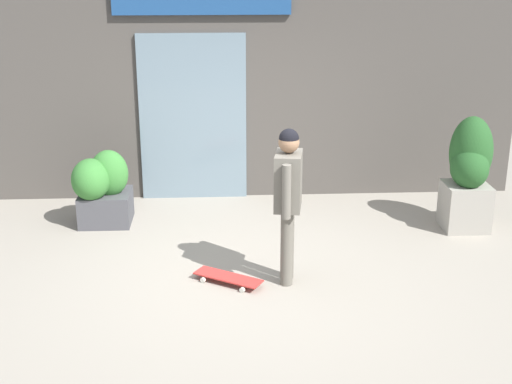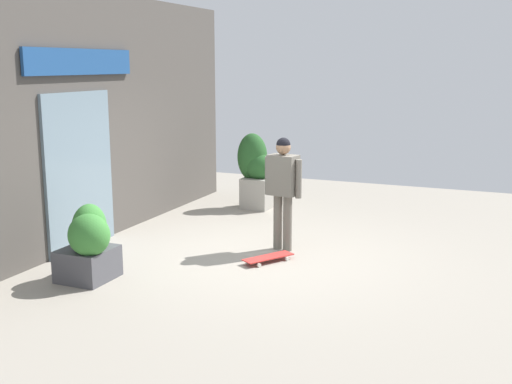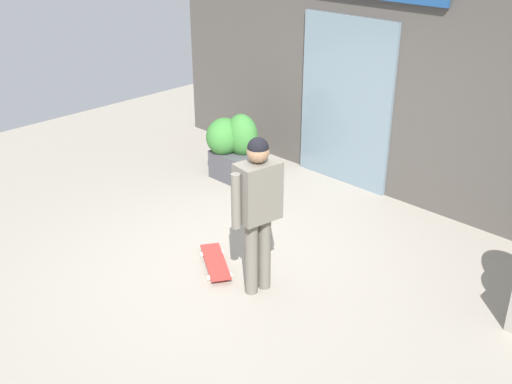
% 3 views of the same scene
% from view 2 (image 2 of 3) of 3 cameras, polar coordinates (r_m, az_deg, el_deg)
% --- Properties ---
extents(ground_plane, '(12.00, 12.00, 0.00)m').
position_cam_2_polar(ground_plane, '(8.86, 0.78, -5.85)').
color(ground_plane, gray).
extents(building_facade, '(7.66, 0.31, 3.71)m').
position_cam_2_polar(building_facade, '(9.83, -14.42, 6.47)').
color(building_facade, '#4C4742').
rests_on(building_facade, ground_plane).
extents(skateboarder, '(0.32, 0.58, 1.64)m').
position_cam_2_polar(skateboarder, '(8.93, 2.48, 0.88)').
color(skateboarder, '#666056').
rests_on(skateboarder, ground_plane).
extents(skateboard, '(0.74, 0.57, 0.08)m').
position_cam_2_polar(skateboard, '(8.59, 1.13, -5.98)').
color(skateboard, red).
rests_on(skateboard, ground_plane).
extents(planter_box_left, '(0.69, 0.72, 0.95)m').
position_cam_2_polar(planter_box_left, '(8.03, -14.99, -4.60)').
color(planter_box_left, '#47474C').
rests_on(planter_box_left, ground_plane).
extents(planter_box_right, '(0.58, 0.70, 1.40)m').
position_cam_2_polar(planter_box_right, '(11.66, -0.07, 2.04)').
color(planter_box_right, gray).
rests_on(planter_box_right, ground_plane).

